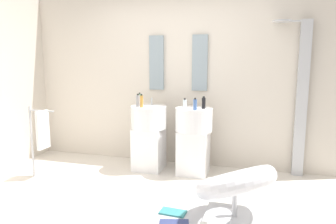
% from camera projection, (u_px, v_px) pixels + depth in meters
% --- Properties ---
extents(ground_plane, '(4.80, 3.60, 0.04)m').
position_uv_depth(ground_plane, '(140.00, 211.00, 3.28)').
color(ground_plane, silver).
extents(rear_partition, '(4.80, 0.10, 2.60)m').
position_uv_depth(rear_partition, '(179.00, 77.00, 4.63)').
color(rear_partition, beige).
rests_on(rear_partition, ground_plane).
extents(pedestal_sink_left, '(0.50, 0.50, 1.01)m').
position_uv_depth(pedestal_sink_left, '(149.00, 135.00, 4.42)').
color(pedestal_sink_left, white).
rests_on(pedestal_sink_left, ground_plane).
extents(pedestal_sink_right, '(0.50, 0.50, 1.01)m').
position_uv_depth(pedestal_sink_right, '(194.00, 138.00, 4.25)').
color(pedestal_sink_right, white).
rests_on(pedestal_sink_right, ground_plane).
extents(vanity_mirror_left, '(0.22, 0.03, 0.79)m').
position_uv_depth(vanity_mirror_left, '(157.00, 63.00, 4.62)').
color(vanity_mirror_left, '#8C9EA8').
extents(vanity_mirror_right, '(0.22, 0.03, 0.79)m').
position_uv_depth(vanity_mirror_right, '(200.00, 63.00, 4.44)').
color(vanity_mirror_right, '#8C9EA8').
extents(shower_column, '(0.49, 0.24, 2.05)m').
position_uv_depth(shower_column, '(301.00, 96.00, 4.09)').
color(shower_column, '#B7BABF').
rests_on(shower_column, ground_plane).
extents(lounge_chair, '(1.10, 1.10, 0.65)m').
position_uv_depth(lounge_chair, '(235.00, 187.00, 2.96)').
color(lounge_chair, '#B7BABF').
rests_on(lounge_chair, ground_plane).
extents(towel_rack, '(0.37, 0.22, 0.95)m').
position_uv_depth(towel_rack, '(41.00, 131.00, 4.06)').
color(towel_rack, '#B7BABF').
rests_on(towel_rack, ground_plane).
extents(magazine_teal, '(0.27, 0.17, 0.02)m').
position_uv_depth(magazine_teal, '(173.00, 212.00, 3.16)').
color(magazine_teal, teal).
rests_on(magazine_teal, area_rug).
extents(soap_bottle_grey, '(0.05, 0.05, 0.18)m').
position_uv_depth(soap_bottle_grey, '(138.00, 101.00, 4.31)').
color(soap_bottle_grey, '#99999E').
rests_on(soap_bottle_grey, pedestal_sink_left).
extents(soap_bottle_clear, '(0.05, 0.05, 0.13)m').
position_uv_depth(soap_bottle_clear, '(185.00, 103.00, 4.19)').
color(soap_bottle_clear, silver).
rests_on(soap_bottle_clear, pedestal_sink_right).
extents(soap_bottle_green, '(0.04, 0.04, 0.18)m').
position_uv_depth(soap_bottle_green, '(140.00, 99.00, 4.42)').
color(soap_bottle_green, '#59996B').
rests_on(soap_bottle_green, pedestal_sink_left).
extents(soap_bottle_blue, '(0.05, 0.05, 0.16)m').
position_uv_depth(soap_bottle_blue, '(195.00, 104.00, 4.00)').
color(soap_bottle_blue, '#4C72B7').
rests_on(soap_bottle_blue, pedestal_sink_right).
extents(soap_bottle_amber, '(0.04, 0.04, 0.18)m').
position_uv_depth(soap_bottle_amber, '(142.00, 101.00, 4.23)').
color(soap_bottle_amber, '#C68C38').
rests_on(soap_bottle_amber, pedestal_sink_left).
extents(soap_bottle_black, '(0.05, 0.05, 0.16)m').
position_uv_depth(soap_bottle_black, '(204.00, 103.00, 4.12)').
color(soap_bottle_black, black).
rests_on(soap_bottle_black, pedestal_sink_right).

